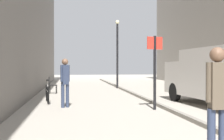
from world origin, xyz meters
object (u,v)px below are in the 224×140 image
(pedestrian_main_foreground, at_px, (65,79))
(bicycle_leaning, at_px, (47,93))
(pedestrian_mid_block, at_px, (217,96))
(lamp_post, at_px, (117,49))
(delivery_van, at_px, (218,75))
(cafe_chair_near_window, at_px, (51,84))
(street_sign_post, at_px, (155,66))

(pedestrian_main_foreground, xyz_separation_m, bicycle_leaning, (-0.77, 1.62, -0.67))
(pedestrian_main_foreground, height_order, pedestrian_mid_block, pedestrian_mid_block)
(pedestrian_mid_block, xyz_separation_m, lamp_post, (0.95, 15.92, 1.66))
(delivery_van, distance_m, cafe_chair_near_window, 9.18)
(pedestrian_mid_block, height_order, street_sign_post, street_sign_post)
(delivery_van, bearing_deg, street_sign_post, -174.61)
(bicycle_leaning, bearing_deg, delivery_van, -26.20)
(delivery_van, distance_m, bicycle_leaning, 6.93)
(street_sign_post, bearing_deg, pedestrian_main_foreground, -30.89)
(pedestrian_main_foreground, height_order, lamp_post, lamp_post)
(pedestrian_main_foreground, bearing_deg, cafe_chair_near_window, 76.14)
(pedestrian_main_foreground, height_order, street_sign_post, street_sign_post)
(pedestrian_mid_block, xyz_separation_m, cafe_chair_near_window, (-3.36, 12.44, -0.51))
(street_sign_post, xyz_separation_m, cafe_chair_near_window, (-4.01, 6.77, -1.00))
(pedestrian_main_foreground, bearing_deg, street_sign_post, -40.58)
(cafe_chair_near_window, bearing_deg, delivery_van, 49.86)
(pedestrian_main_foreground, relative_size, cafe_chair_near_window, 1.94)
(pedestrian_main_foreground, height_order, delivery_van, delivery_van)
(pedestrian_main_foreground, relative_size, street_sign_post, 0.70)
(pedestrian_main_foreground, bearing_deg, delivery_van, -28.30)
(pedestrian_mid_block, distance_m, bicycle_leaning, 8.97)
(delivery_van, xyz_separation_m, street_sign_post, (-2.61, -0.44, 0.35))
(pedestrian_main_foreground, xyz_separation_m, pedestrian_mid_block, (2.49, -6.70, 0.01))
(bicycle_leaning, bearing_deg, cafe_chair_near_window, 83.86)
(street_sign_post, xyz_separation_m, bicycle_leaning, (-3.91, 2.65, -1.16))
(delivery_van, bearing_deg, pedestrian_main_foreground, 169.98)
(pedestrian_main_foreground, distance_m, delivery_van, 5.78)
(pedestrian_main_foreground, xyz_separation_m, delivery_van, (5.75, -0.59, 0.15))
(lamp_post, bearing_deg, bicycle_leaning, -119.04)
(lamp_post, xyz_separation_m, bicycle_leaning, (-4.21, -7.59, -2.34))
(pedestrian_mid_block, bearing_deg, bicycle_leaning, 114.61)
(pedestrian_mid_block, bearing_deg, delivery_van, 65.17)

